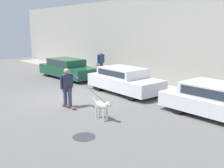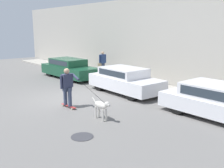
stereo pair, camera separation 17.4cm
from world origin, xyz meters
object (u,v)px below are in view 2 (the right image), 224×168
pedestrian_with_bag (102,62)px  dog (102,106)px  parked_car_2 (223,102)px  parked_car_0 (69,69)px  parked_car_1 (125,80)px  skateboarder (67,86)px

pedestrian_with_bag → dog: bearing=133.5°
pedestrian_with_bag → parked_car_2: bearing=160.1°
parked_car_0 → parked_car_2: bearing=-1.8°
pedestrian_with_bag → parked_car_0: bearing=57.0°
dog → parked_car_2: bearing=54.9°
parked_car_1 → dog: parked_car_1 is taller
parked_car_0 → dog: parked_car_0 is taller
parked_car_0 → pedestrian_with_bag: pedestrian_with_bag is taller
dog → skateboarder: skateboarder is taller
dog → pedestrian_with_bag: (-6.77, 5.41, 0.45)m
parked_car_2 → pedestrian_with_bag: (-9.51, 2.04, 0.35)m
parked_car_0 → dog: 8.43m
dog → pedestrian_with_bag: 8.68m
parked_car_2 → pedestrian_with_bag: 9.73m
parked_car_1 → parked_car_2: (5.13, -0.00, -0.02)m
parked_car_2 → pedestrian_with_bag: pedestrian_with_bag is taller
parked_car_0 → pedestrian_with_bag: size_ratio=2.92×
skateboarder → dog: bearing=0.2°
parked_car_2 → dog: parked_car_2 is taller
parked_car_1 → pedestrian_with_bag: pedestrian_with_bag is taller
skateboarder → pedestrian_with_bag: (-4.71, 5.56, 0.03)m
parked_car_1 → skateboarder: size_ratio=1.45×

